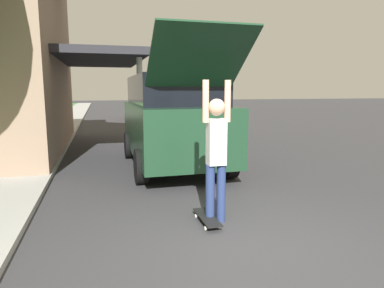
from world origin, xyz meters
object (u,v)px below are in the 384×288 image
object	(u,v)px
suv_parked	(172,118)
skateboarder	(216,150)
car_down_street	(144,109)
skateboard	(207,218)

from	to	relation	value
suv_parked	skateboarder	distance (m)	3.73
car_down_street	skateboard	xyz separation A→B (m)	(-1.36, -17.91, -0.60)
suv_parked	skateboard	world-z (taller)	suv_parked
skateboarder	skateboard	size ratio (longest dim) A/B	2.63
car_down_street	skateboarder	world-z (taller)	skateboarder
skateboarder	skateboard	bearing A→B (deg)	-171.53
suv_parked	car_down_street	world-z (taller)	suv_parked
skateboard	skateboarder	bearing A→B (deg)	8.47
suv_parked	skateboarder	world-z (taller)	suv_parked
suv_parked	car_down_street	size ratio (longest dim) A/B	1.21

